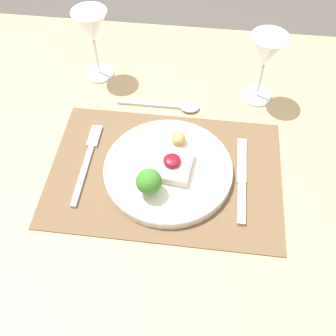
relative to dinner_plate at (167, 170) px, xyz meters
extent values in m
plane|color=#4C4742|center=(-0.01, 0.01, -0.77)|extent=(8.00, 8.00, 0.00)
cube|color=tan|center=(-0.01, 0.01, -0.03)|extent=(1.35, 1.07, 0.03)
cylinder|color=tan|center=(-0.61, 0.47, -0.41)|extent=(0.06, 0.06, 0.73)
cube|color=brown|center=(-0.01, 0.01, -0.02)|extent=(0.49, 0.33, 0.00)
cylinder|color=silver|center=(0.00, 0.00, -0.01)|extent=(0.27, 0.27, 0.02)
torus|color=silver|center=(0.00, 0.00, 0.00)|extent=(0.27, 0.27, 0.01)
cube|color=beige|center=(0.01, 0.01, 0.01)|extent=(0.09, 0.09, 0.02)
ellipsoid|color=maroon|center=(0.01, 0.01, 0.03)|extent=(0.04, 0.04, 0.01)
cylinder|color=#84B256|center=(-0.03, -0.06, 0.01)|extent=(0.01, 0.01, 0.02)
sphere|color=#387A28|center=(-0.03, -0.06, 0.04)|extent=(0.05, 0.05, 0.05)
ellipsoid|color=tan|center=(0.01, 0.08, 0.02)|extent=(0.03, 0.04, 0.03)
cube|color=#B2B2B7|center=(-0.18, -0.03, -0.01)|extent=(0.01, 0.16, 0.01)
cube|color=#B2B2B7|center=(-0.18, 0.08, -0.01)|extent=(0.02, 0.06, 0.01)
cube|color=#B2B2B7|center=(0.16, -0.05, -0.01)|extent=(0.02, 0.10, 0.01)
cube|color=#B2B2B7|center=(0.16, 0.05, -0.01)|extent=(0.02, 0.12, 0.00)
cube|color=#B2B2B7|center=(-0.07, 0.20, -0.01)|extent=(0.16, 0.01, 0.01)
ellipsoid|color=#B2B2B7|center=(0.03, 0.20, -0.01)|extent=(0.05, 0.04, 0.01)
cylinder|color=white|center=(0.19, 0.26, -0.02)|extent=(0.07, 0.07, 0.01)
cylinder|color=white|center=(0.19, 0.26, 0.03)|extent=(0.01, 0.01, 0.09)
cone|color=white|center=(0.19, 0.26, 0.12)|extent=(0.08, 0.08, 0.08)
cylinder|color=white|center=(-0.21, 0.30, -0.02)|extent=(0.07, 0.07, 0.01)
cylinder|color=white|center=(-0.21, 0.30, 0.04)|extent=(0.01, 0.01, 0.10)
cone|color=white|center=(-0.21, 0.30, 0.12)|extent=(0.08, 0.08, 0.08)
camera|label=1|loc=(0.06, -0.48, 0.66)|focal=42.00mm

